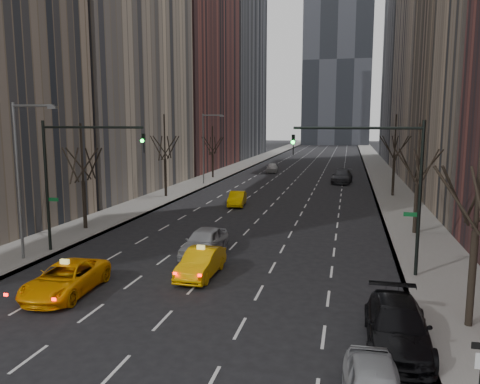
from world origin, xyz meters
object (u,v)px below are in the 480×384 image
Objects in this scene: parked_suv_black at (397,326)px; silver_sedan_ahead at (204,242)px; taxi_sedan at (201,263)px; taxi_suv at (66,279)px.

silver_sedan_ahead is at bearing 137.08° from parked_suv_black.
silver_sedan_ahead reaches higher than taxi_sedan.
taxi_suv is 14.84m from parked_suv_black.
taxi_sedan is 0.90× the size of silver_sedan_ahead.
taxi_sedan is 3.97m from silver_sedan_ahead.
taxi_sedan is 10.99m from parked_suv_black.
parked_suv_black is (14.70, -1.99, 0.06)m from taxi_suv.
parked_suv_black is at bearing -31.47° from taxi_sedan.
taxi_sedan is 0.81× the size of parked_suv_black.
taxi_suv is 6.68m from taxi_sedan.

